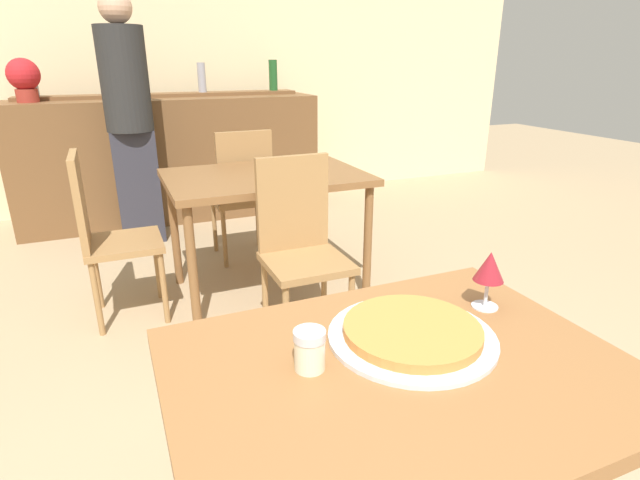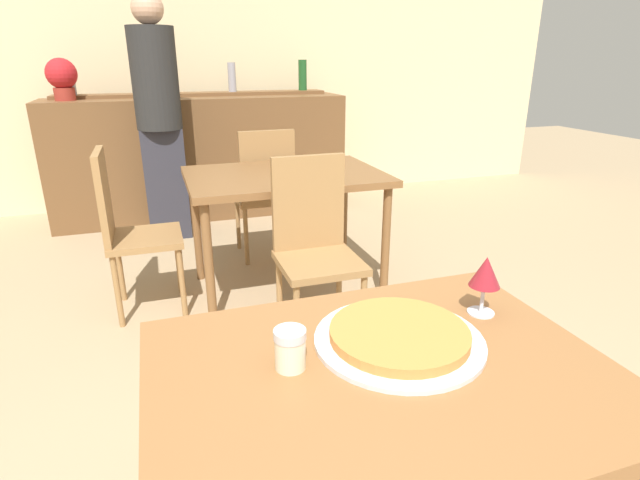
% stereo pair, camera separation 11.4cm
% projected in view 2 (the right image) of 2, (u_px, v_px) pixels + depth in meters
% --- Properties ---
extents(wall_back, '(8.00, 0.05, 2.80)m').
position_uv_depth(wall_back, '(189.00, 58.00, 4.74)').
color(wall_back, beige).
rests_on(wall_back, ground_plane).
extents(dining_table_near, '(1.00, 0.75, 0.77)m').
position_uv_depth(dining_table_near, '(381.00, 405.00, 1.11)').
color(dining_table_near, brown).
rests_on(dining_table_near, ground_plane).
extents(dining_table_far, '(1.15, 0.80, 0.76)m').
position_uv_depth(dining_table_far, '(285.00, 186.00, 2.98)').
color(dining_table_far, brown).
rests_on(dining_table_far, ground_plane).
extents(bar_counter, '(2.60, 0.56, 1.07)m').
position_uv_depth(bar_counter, '(202.00, 157.00, 4.59)').
color(bar_counter, brown).
rests_on(bar_counter, ground_plane).
extents(bar_back_shelf, '(2.39, 0.24, 0.33)m').
position_uv_depth(bar_back_shelf, '(198.00, 90.00, 4.52)').
color(bar_back_shelf, brown).
rests_on(bar_back_shelf, bar_counter).
extents(chair_far_side_front, '(0.40, 0.40, 0.95)m').
position_uv_depth(chair_far_side_front, '(314.00, 239.00, 2.53)').
color(chair_far_side_front, olive).
rests_on(chair_far_side_front, ground_plane).
extents(chair_far_side_back, '(0.40, 0.40, 0.95)m').
position_uv_depth(chair_far_side_back, '(265.00, 187.00, 3.54)').
color(chair_far_side_back, olive).
rests_on(chair_far_side_back, ground_plane).
extents(chair_far_side_left, '(0.40, 0.40, 0.95)m').
position_uv_depth(chair_far_side_left, '(127.00, 224.00, 2.76)').
color(chair_far_side_left, olive).
rests_on(chair_far_side_left, ground_plane).
extents(pizza_tray, '(0.40, 0.40, 0.04)m').
position_uv_depth(pizza_tray, '(399.00, 336.00, 1.17)').
color(pizza_tray, silver).
rests_on(pizza_tray, dining_table_near).
extents(cheese_shaker, '(0.07, 0.07, 0.09)m').
position_uv_depth(cheese_shaker, '(290.00, 349.00, 1.06)').
color(cheese_shaker, beige).
rests_on(cheese_shaker, dining_table_near).
extents(person_standing, '(0.34, 0.34, 1.85)m').
position_uv_depth(person_standing, '(159.00, 112.00, 3.81)').
color(person_standing, '#2D2D38').
rests_on(person_standing, ground_plane).
extents(wine_glass, '(0.08, 0.08, 0.16)m').
position_uv_depth(wine_glass, '(486.00, 273.00, 1.27)').
color(wine_glass, silver).
rests_on(wine_glass, dining_table_near).
extents(potted_plant, '(0.24, 0.24, 0.33)m').
position_uv_depth(potted_plant, '(62.00, 77.00, 3.99)').
color(potted_plant, maroon).
rests_on(potted_plant, bar_counter).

